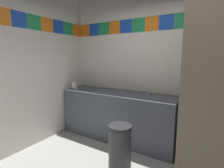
{
  "coord_description": "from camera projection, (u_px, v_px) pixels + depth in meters",
  "views": [
    {
      "loc": [
        0.66,
        -1.35,
        1.55
      ],
      "look_at": [
        -0.83,
        1.08,
        1.1
      ],
      "focal_mm": 27.39,
      "sensor_mm": 36.0,
      "label": 1
    }
  ],
  "objects": [
    {
      "name": "vanity_counter",
      "position": [
        118.0,
        115.0,
        3.26
      ],
      "size": [
        2.19,
        0.61,
        0.89
      ],
      "color": "#4C515B",
      "rests_on": "ground_plane"
    },
    {
      "name": "wall_back",
      "position": [
        173.0,
        63.0,
        2.94
      ],
      "size": [
        4.06,
        0.09,
        2.88
      ],
      "color": "silver",
      "rests_on": "ground_plane"
    },
    {
      "name": "faucet_right",
      "position": [
        148.0,
        92.0,
        2.97
      ],
      "size": [
        0.04,
        0.1,
        0.14
      ],
      "color": "silver",
      "rests_on": "vanity_counter"
    },
    {
      "name": "trash_bin",
      "position": [
        120.0,
        149.0,
        2.29
      ],
      "size": [
        0.31,
        0.31,
        0.67
      ],
      "color": "#333338",
      "rests_on": "ground_plane"
    },
    {
      "name": "faucet_left",
      "position": [
        97.0,
        87.0,
        3.54
      ],
      "size": [
        0.04,
        0.1,
        0.14
      ],
      "color": "silver",
      "rests_on": "vanity_counter"
    },
    {
      "name": "stall_divider",
      "position": [
        204.0,
        96.0,
        1.89
      ],
      "size": [
        0.92,
        1.34,
        2.25
      ],
      "color": "#726651",
      "rests_on": "ground_plane"
    },
    {
      "name": "soap_dispenser",
      "position": [
        75.0,
        86.0,
        3.49
      ],
      "size": [
        0.09,
        0.09,
        0.16
      ],
      "color": "#B7BABF",
      "rests_on": "vanity_counter"
    },
    {
      "name": "wall_side",
      "position": [
        5.0,
        64.0,
        2.57
      ],
      "size": [
        0.09,
        3.35,
        2.88
      ],
      "color": "silver",
      "rests_on": "ground_plane"
    }
  ]
}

